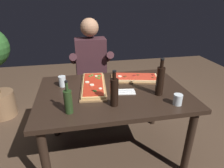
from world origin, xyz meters
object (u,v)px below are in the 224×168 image
object	(u,v)px
pizza_rectangular_left	(93,85)
diner_chair	(92,81)
vinegar_bottle_green	(160,80)
seated_diner	(92,66)
wine_bottle_dark	(68,101)
dining_table	(113,100)
pizza_rectangular_front	(135,78)
oil_bottle_amber	(114,92)
tumbler_far_side	(178,100)
tumbler_near_camera	(62,82)

from	to	relation	value
pizza_rectangular_left	diner_chair	xyz separation A→B (m)	(0.04, 0.73, -0.27)
vinegar_bottle_green	seated_diner	world-z (taller)	seated_diner
wine_bottle_dark	vinegar_bottle_green	world-z (taller)	vinegar_bottle_green
dining_table	diner_chair	distance (m)	0.88
pizza_rectangular_front	oil_bottle_amber	xyz separation A→B (m)	(-0.33, -0.48, 0.10)
wine_bottle_dark	tumbler_far_side	distance (m)	0.88
vinegar_bottle_green	diner_chair	world-z (taller)	vinegar_bottle_green
pizza_rectangular_left	wine_bottle_dark	size ratio (longest dim) A/B	2.39
tumbler_far_side	pizza_rectangular_front	bearing A→B (deg)	108.32
pizza_rectangular_left	vinegar_bottle_green	size ratio (longest dim) A/B	1.86
seated_diner	oil_bottle_amber	bearing A→B (deg)	-84.68
tumbler_near_camera	oil_bottle_amber	bearing A→B (deg)	-46.78
vinegar_bottle_green	diner_chair	distance (m)	1.20
pizza_rectangular_front	diner_chair	size ratio (longest dim) A/B	0.64
tumbler_far_side	oil_bottle_amber	bearing A→B (deg)	170.28
dining_table	tumbler_near_camera	bearing A→B (deg)	156.75
pizza_rectangular_left	tumbler_far_side	xyz separation A→B (m)	(0.65, -0.47, 0.02)
pizza_rectangular_front	tumbler_near_camera	bearing A→B (deg)	-178.65
wine_bottle_dark	oil_bottle_amber	bearing A→B (deg)	6.49
oil_bottle_amber	pizza_rectangular_left	bearing A→B (deg)	109.16
vinegar_bottle_green	seated_diner	size ratio (longest dim) A/B	0.26
pizza_rectangular_front	tumbler_far_side	bearing A→B (deg)	-71.68
pizza_rectangular_front	vinegar_bottle_green	bearing A→B (deg)	-73.61
dining_table	vinegar_bottle_green	bearing A→B (deg)	-20.57
pizza_rectangular_left	oil_bottle_amber	size ratio (longest dim) A/B	2.09
oil_bottle_amber	seated_diner	bearing A→B (deg)	95.32
pizza_rectangular_left	diner_chair	size ratio (longest dim) A/B	0.73
diner_chair	seated_diner	xyz separation A→B (m)	(0.00, -0.12, 0.26)
pizza_rectangular_left	vinegar_bottle_green	world-z (taller)	vinegar_bottle_green
tumbler_near_camera	tumbler_far_side	distance (m)	1.09
wine_bottle_dark	tumbler_far_side	bearing A→B (deg)	-3.07
dining_table	seated_diner	size ratio (longest dim) A/B	1.05
tumbler_far_side	seated_diner	xyz separation A→B (m)	(-0.61, 1.08, -0.04)
vinegar_bottle_green	oil_bottle_amber	bearing A→B (deg)	-166.14
oil_bottle_amber	seated_diner	distance (m)	1.00
pizza_rectangular_left	seated_diner	bearing A→B (deg)	86.29
wine_bottle_dark	diner_chair	xyz separation A→B (m)	(0.27, 1.15, -0.35)
oil_bottle_amber	diner_chair	world-z (taller)	oil_bottle_amber
dining_table	tumbler_far_side	size ratio (longest dim) A/B	15.39
seated_diner	vinegar_bottle_green	bearing A→B (deg)	-59.12
vinegar_bottle_green	tumbler_near_camera	bearing A→B (deg)	157.96
diner_chair	tumbler_far_side	bearing A→B (deg)	-63.16
tumbler_near_camera	seated_diner	bearing A→B (deg)	57.53
pizza_rectangular_left	diner_chair	world-z (taller)	diner_chair
pizza_rectangular_front	vinegar_bottle_green	size ratio (longest dim) A/B	1.64
oil_bottle_amber	tumbler_near_camera	bearing A→B (deg)	133.22
tumbler_near_camera	diner_chair	world-z (taller)	diner_chair
tumbler_near_camera	seated_diner	xyz separation A→B (m)	(0.34, 0.53, -0.04)
pizza_rectangular_front	seated_diner	bearing A→B (deg)	129.21
pizza_rectangular_left	tumbler_far_side	world-z (taller)	tumbler_far_side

